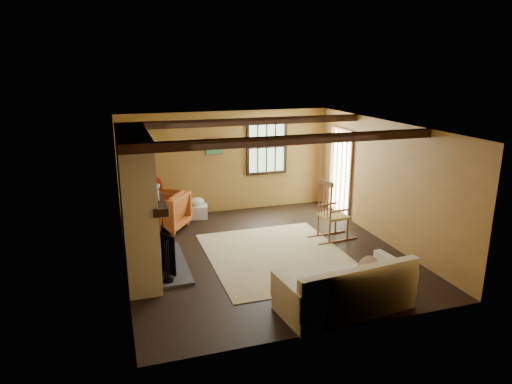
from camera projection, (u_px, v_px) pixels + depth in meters
name	position (u px, v px, depth m)	size (l,w,h in m)	color
ground	(264.00, 253.00, 8.60)	(5.50, 5.50, 0.00)	black
room_envelope	(271.00, 165.00, 8.46)	(5.02, 5.52, 2.44)	olive
fireplace	(138.00, 208.00, 7.65)	(1.02, 2.30, 2.40)	#964E3A
rug	(277.00, 256.00, 8.48)	(2.50, 3.00, 0.01)	tan
rocking_chair	(331.00, 214.00, 9.17)	(0.95, 0.57, 1.26)	tan
sofa	(347.00, 292.00, 6.55)	(2.04, 1.08, 0.79)	silver
firewood_pile	(142.00, 215.00, 10.35)	(0.71, 0.13, 0.26)	brown
laundry_basket	(197.00, 212.00, 10.54)	(0.50, 0.38, 0.30)	white
basket_pillow	(196.00, 201.00, 10.48)	(0.37, 0.30, 0.19)	silver
armchair	(164.00, 211.00, 9.77)	(0.87, 0.89, 0.81)	#BF6026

